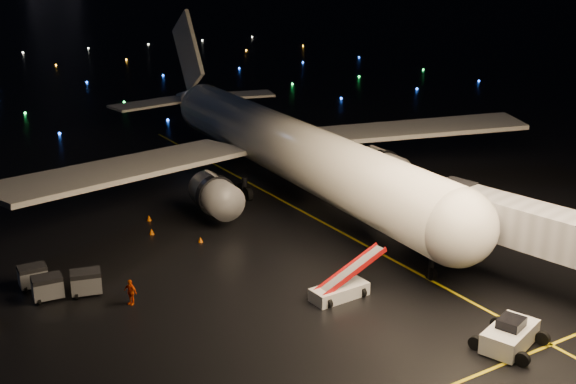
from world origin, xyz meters
The scene contains 11 objects.
lane_centre centered at (12.00, 15.00, 0.01)m, with size 0.25×80.00×0.02m, color gold.
airliner centered at (13.47, 26.72, 8.34)m, with size 58.86×55.92×16.68m, color silver, non-canonical shape.
pushback_tug centered at (9.53, -8.76, 1.01)m, with size 4.22×2.21×2.01m, color silver.
belt_loader centered at (4.42, 2.38, 1.53)m, with size 6.31×1.72×3.06m, color silver, non-canonical shape.
crew_c centered at (-8.62, 9.34, 0.94)m, with size 1.10×0.46×1.88m, color #E74602.
safety_cone_0 centered at (0.43, 17.17, 0.25)m, with size 0.44×0.44×0.50m, color #E65E02.
safety_cone_1 centered at (-1.38, 24.40, 0.26)m, with size 0.46×0.46×0.52m, color #E65E02.
safety_cone_2 centered at (-2.45, 21.06, 0.27)m, with size 0.48×0.48×0.54m, color #E65E02.
baggage_cart_0 centered at (-13.79, 15.74, 0.84)m, with size 1.98×1.39×1.69m, color gray.
baggage_cart_1 centered at (-10.80, 12.51, 0.91)m, with size 2.13×1.49×1.81m, color gray.
baggage_cart_2 centered at (-13.38, 13.19, 0.88)m, with size 2.07×1.45×1.76m, color gray.
Camera 1 is at (-23.31, -35.37, 23.64)m, focal length 45.00 mm.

